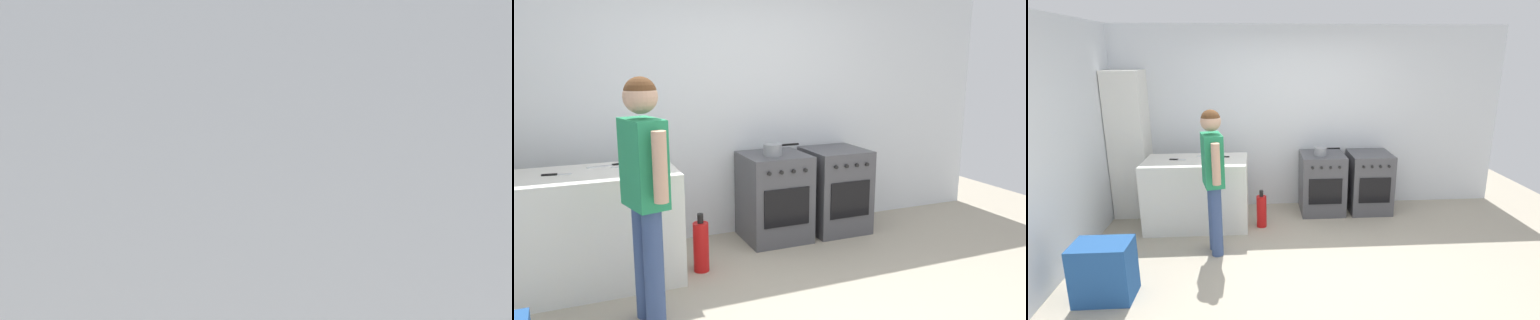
% 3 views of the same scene
% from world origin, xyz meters
% --- Properties ---
extents(ground_plane, '(8.00, 8.00, 0.00)m').
position_xyz_m(ground_plane, '(0.00, 0.00, 0.00)').
color(ground_plane, '#ADA38E').
extents(back_wall, '(6.00, 0.10, 2.60)m').
position_xyz_m(back_wall, '(0.00, 1.95, 1.30)').
color(back_wall, silver).
rests_on(back_wall, ground).
extents(side_wall_left, '(0.10, 3.10, 2.60)m').
position_xyz_m(side_wall_left, '(-2.60, 0.40, 1.30)').
color(side_wall_left, silver).
rests_on(side_wall_left, ground).
extents(counter_unit, '(1.30, 0.70, 0.90)m').
position_xyz_m(counter_unit, '(-1.35, 1.20, 0.45)').
color(counter_unit, silver).
rests_on(counter_unit, ground).
extents(oven_left, '(0.61, 0.62, 0.85)m').
position_xyz_m(oven_left, '(0.35, 1.58, 0.43)').
color(oven_left, '#4C4C51').
rests_on(oven_left, ground).
extents(oven_right, '(0.58, 0.62, 0.85)m').
position_xyz_m(oven_right, '(1.03, 1.58, 0.43)').
color(oven_right, '#4C4C51').
rests_on(oven_right, ground).
extents(pot, '(0.36, 0.18, 0.11)m').
position_xyz_m(pot, '(0.31, 1.52, 0.91)').
color(pot, gray).
rests_on(pot, oven_left).
extents(knife_utility, '(0.25, 0.04, 0.01)m').
position_xyz_m(knife_utility, '(-1.04, 1.31, 0.90)').
color(knife_utility, silver).
rests_on(knife_utility, counter_unit).
extents(knife_paring, '(0.21, 0.05, 0.01)m').
position_xyz_m(knife_paring, '(-1.60, 1.21, 0.91)').
color(knife_paring, silver).
rests_on(knife_paring, counter_unit).
extents(knife_chef, '(0.31, 0.09, 0.01)m').
position_xyz_m(knife_chef, '(-1.19, 1.40, 0.90)').
color(knife_chef, silver).
rests_on(knife_chef, counter_unit).
extents(person, '(0.28, 0.55, 1.65)m').
position_xyz_m(person, '(-1.05, 0.44, 0.99)').
color(person, '#384C7A').
rests_on(person, ground).
extents(fire_extinguisher, '(0.13, 0.13, 0.50)m').
position_xyz_m(fire_extinguisher, '(-0.52, 1.10, 0.22)').
color(fire_extinguisher, red).
rests_on(fire_extinguisher, ground).
extents(recycling_crate_lower, '(0.52, 0.36, 0.28)m').
position_xyz_m(recycling_crate_lower, '(-1.99, -0.39, 0.14)').
color(recycling_crate_lower, '#235193').
rests_on(recycling_crate_lower, ground).
extents(recycling_crate_upper, '(0.52, 0.36, 0.28)m').
position_xyz_m(recycling_crate_upper, '(-1.99, -0.39, 0.42)').
color(recycling_crate_upper, '#235193').
rests_on(recycling_crate_upper, recycling_crate_lower).
extents(larder_cabinet, '(0.48, 0.44, 2.00)m').
position_xyz_m(larder_cabinet, '(-2.30, 1.68, 1.00)').
color(larder_cabinet, silver).
rests_on(larder_cabinet, ground).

